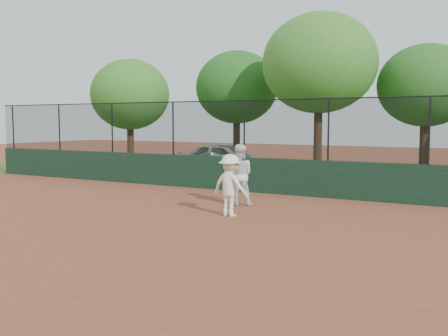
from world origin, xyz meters
The scene contains 11 objects.
ground centered at (0.00, 0.00, 0.00)m, with size 80.00×80.00×0.00m, color brown.
back_wall centered at (0.00, 6.00, 0.60)m, with size 26.00×0.20×1.20m, color #173320.
grass_strip centered at (0.00, 12.00, 0.00)m, with size 36.00×12.00×0.01m, color #325219.
parked_car centered at (-3.15, 9.55, 0.77)m, with size 1.81×4.51×1.54m, color #B5BCC0.
player_second centered at (0.65, 3.37, 0.90)m, with size 0.87×0.68×1.79m, color white.
player_main centered at (1.25, 1.73, 0.81)m, with size 1.12×0.75×1.96m.
fence_assembly centered at (-0.03, 6.00, 2.24)m, with size 26.00×0.06×2.00m.
tree_0 centered at (-9.43, 10.68, 3.81)m, with size 4.17×3.79×5.62m.
tree_1 centered at (-4.40, 12.90, 4.14)m, with size 4.21×3.83×5.97m.
tree_2 centered at (0.44, 11.19, 4.90)m, with size 4.92×4.48×7.04m.
tree_3 centered at (4.47, 13.12, 3.95)m, with size 4.03×3.66×5.70m.
Camera 1 is at (7.30, -9.54, 2.47)m, focal length 40.00 mm.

